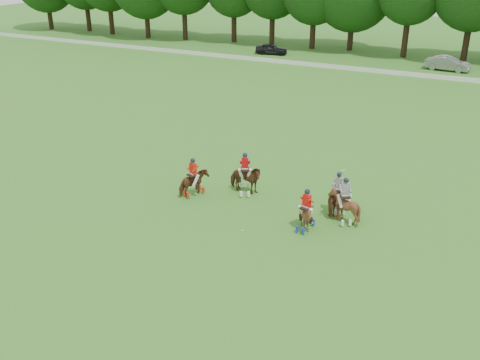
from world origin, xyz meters
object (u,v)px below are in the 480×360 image
at_px(car_left, 271,49).
at_px(polo_red_c, 306,216).
at_px(car_mid, 448,63).
at_px(polo_stripe_a, 338,199).
at_px(polo_stripe_b, 344,206).
at_px(polo_red_b, 245,179).
at_px(polo_ball, 242,231).
at_px(polo_red_a, 193,182).

relative_size(car_left, polo_red_c, 1.84).
distance_m(car_left, car_mid, 20.25).
height_order(polo_stripe_a, polo_stripe_b, polo_stripe_b).
distance_m(car_mid, polo_stripe_a, 36.93).
xyz_separation_m(polo_red_b, polo_red_c, (4.32, -2.35, -0.10)).
bearing_deg(polo_red_c, polo_ball, -149.86).
bearing_deg(polo_stripe_a, polo_red_a, -169.05).
bearing_deg(polo_red_b, polo_stripe_b, -7.53).
relative_size(polo_red_a, polo_red_b, 0.92).
bearing_deg(polo_ball, polo_stripe_b, 38.48).
xyz_separation_m(car_mid, polo_stripe_b, (-0.07, -37.65, 0.07)).
xyz_separation_m(car_left, polo_red_a, (12.22, -38.36, 0.09)).
xyz_separation_m(polo_red_a, polo_stripe_a, (7.43, 1.44, 0.03)).
distance_m(polo_stripe_b, polo_ball, 5.03).
relative_size(polo_red_a, polo_stripe_a, 0.96).
relative_size(car_left, polo_stripe_a, 1.75).
bearing_deg(polo_red_c, polo_red_a, 172.31).
bearing_deg(polo_red_b, polo_stripe_a, -0.23).
relative_size(polo_red_b, polo_ball, 25.67).
bearing_deg(polo_red_c, car_mid, 87.96).
relative_size(polo_red_a, polo_red_c, 1.01).
distance_m(polo_red_b, polo_stripe_a, 5.11).
relative_size(polo_stripe_a, polo_stripe_b, 0.78).
height_order(car_left, polo_red_a, polo_red_a).
height_order(car_mid, polo_stripe_a, polo_stripe_a).
bearing_deg(car_left, polo_red_b, -168.13).
distance_m(polo_red_b, polo_stripe_b, 5.70).
distance_m(car_left, polo_stripe_b, 42.72).
relative_size(car_mid, polo_red_b, 1.96).
bearing_deg(polo_red_c, car_left, 115.65).
relative_size(car_mid, polo_red_c, 2.17).
bearing_deg(polo_red_c, polo_stripe_a, 71.21).
height_order(car_left, polo_red_b, polo_red_b).
bearing_deg(polo_stripe_b, polo_ball, -141.52).
distance_m(polo_red_a, polo_red_c, 6.69).
relative_size(car_left, polo_ball, 42.70).
bearing_deg(polo_red_a, polo_red_c, -7.69).
distance_m(polo_red_a, polo_ball, 4.77).
xyz_separation_m(polo_red_a, polo_stripe_b, (7.96, 0.71, 0.07)).
height_order(polo_red_b, polo_stripe_b, polo_stripe_b).
bearing_deg(car_mid, polo_red_c, -177.19).
bearing_deg(car_mid, polo_stripe_b, -175.25).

